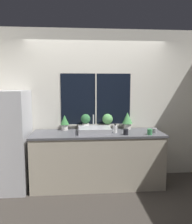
{
  "coord_description": "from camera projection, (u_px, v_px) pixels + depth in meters",
  "views": [
    {
      "loc": [
        -0.32,
        -3.26,
        1.72
      ],
      "look_at": [
        -0.03,
        0.33,
        1.27
      ],
      "focal_mm": 35.0,
      "sensor_mm": 36.0,
      "label": 1
    }
  ],
  "objects": [
    {
      "name": "ground_plane",
      "position": [
        99.0,
        194.0,
        3.47
      ],
      "size": [
        14.0,
        14.0,
        0.0
      ],
      "primitive_type": "plane",
      "color": "#38332D"
    },
    {
      "name": "wall_back",
      "position": [
        96.0,
        105.0,
        4.02
      ],
      "size": [
        8.0,
        0.09,
        2.7
      ],
      "color": "silver",
      "rests_on": "ground_plane"
    },
    {
      "name": "wall_right",
      "position": [
        188.0,
        101.0,
        4.96
      ],
      "size": [
        0.06,
        7.0,
        2.7
      ],
      "color": "silver",
      "rests_on": "ground_plane"
    },
    {
      "name": "counter",
      "position": [
        98.0,
        159.0,
        3.73
      ],
      "size": [
        2.2,
        0.68,
        0.92
      ],
      "color": "#B2A893",
      "rests_on": "ground_plane"
    },
    {
      "name": "refrigerator",
      "position": [
        6.0,
        140.0,
        3.57
      ],
      "size": [
        0.74,
        0.74,
        1.63
      ],
      "color": "#B7B7BC",
      "rests_on": "ground_plane"
    },
    {
      "name": "sink",
      "position": [
        94.0,
        130.0,
        3.67
      ],
      "size": [
        0.53,
        0.46,
        0.27
      ],
      "color": "#ADADB2",
      "rests_on": "counter"
    },
    {
      "name": "potted_plant_far_left",
      "position": [
        65.0,
        122.0,
        3.87
      ],
      "size": [
        0.15,
        0.15,
        0.27
      ],
      "color": "silver",
      "rests_on": "counter"
    },
    {
      "name": "potted_plant_center_left",
      "position": [
        86.0,
        121.0,
        3.9
      ],
      "size": [
        0.17,
        0.17,
        0.28
      ],
      "color": "silver",
      "rests_on": "counter"
    },
    {
      "name": "potted_plant_center_right",
      "position": [
        107.0,
        120.0,
        3.93
      ],
      "size": [
        0.19,
        0.19,
        0.28
      ],
      "color": "silver",
      "rests_on": "counter"
    },
    {
      "name": "potted_plant_far_right",
      "position": [
        127.0,
        119.0,
        3.96
      ],
      "size": [
        0.18,
        0.18,
        0.31
      ],
      "color": "silver",
      "rests_on": "counter"
    },
    {
      "name": "soap_bottle",
      "position": [
        115.0,
        129.0,
        3.66
      ],
      "size": [
        0.07,
        0.07,
        0.16
      ],
      "color": "white",
      "rests_on": "counter"
    },
    {
      "name": "mug_green",
      "position": [
        150.0,
        132.0,
        3.52
      ],
      "size": [
        0.08,
        0.08,
        0.09
      ],
      "color": "#38844C",
      "rests_on": "counter"
    },
    {
      "name": "mug_grey",
      "position": [
        155.0,
        131.0,
        3.64
      ],
      "size": [
        0.08,
        0.08,
        0.08
      ],
      "color": "gray",
      "rests_on": "counter"
    },
    {
      "name": "mug_black",
      "position": [
        126.0,
        132.0,
        3.51
      ],
      "size": [
        0.08,
        0.08,
        0.09
      ],
      "color": "black",
      "rests_on": "counter"
    }
  ]
}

